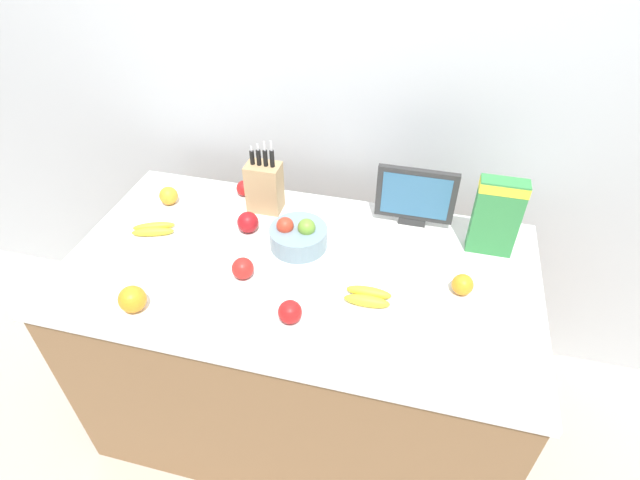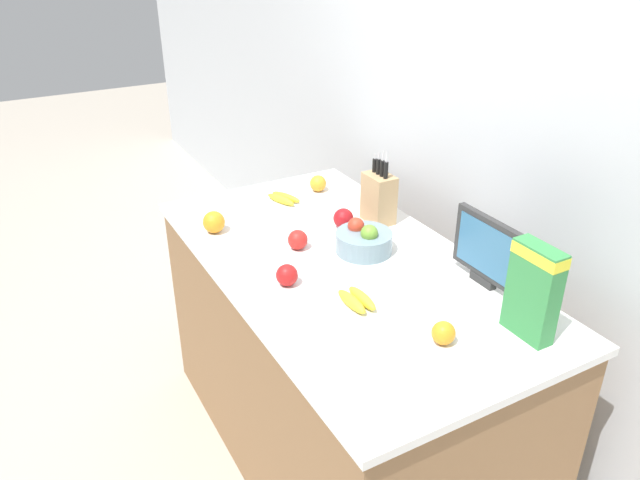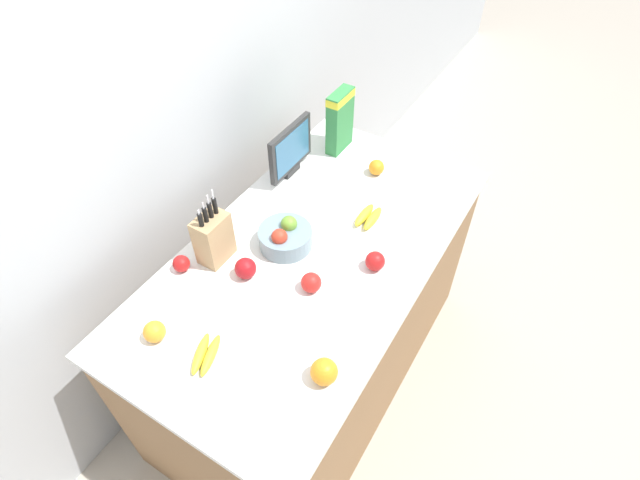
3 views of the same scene
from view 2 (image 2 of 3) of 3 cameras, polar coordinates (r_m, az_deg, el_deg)
The scene contains 16 objects.
ground_plane at distance 2.89m, azimuth 1.81°, elevation -18.38°, with size 14.00×14.00×0.00m, color #B2A899.
wall_back at distance 2.55m, azimuth 15.41°, elevation 8.82°, with size 9.00×0.06×2.60m.
counter at distance 2.57m, azimuth 1.96°, elevation -11.09°, with size 1.69×0.90×0.94m.
knife_block at distance 2.58m, azimuth 5.39°, elevation 3.89°, with size 0.14×0.09×0.32m.
small_monitor at distance 2.19m, azimuth 15.02°, elevation -0.86°, with size 0.30×0.03×0.25m.
cereal_box at distance 1.94m, azimuth 18.96°, elevation -4.17°, with size 0.16×0.07×0.30m.
fruit_bowl at distance 2.36m, azimuth 4.03°, elevation -0.04°, with size 0.22×0.22×0.12m.
banana_bunch_left at distance 2.06m, azimuth 3.39°, elevation -5.49°, with size 0.15×0.08×0.04m.
banana_bunch_right at distance 2.80m, azimuth -3.37°, elevation 3.84°, with size 0.17×0.12×0.03m.
apple_middle at distance 2.38m, azimuth -2.05°, elevation 0.03°, with size 0.08×0.08×0.08m, color red.
apple_leftmost at distance 2.15m, azimuth -3.04°, elevation -3.23°, with size 0.08×0.08×0.08m, color red.
apple_rear at distance 2.55m, azimuth 2.15°, elevation 2.00°, with size 0.08×0.08×0.08m, color #A31419.
apple_near_bananas at distance 2.74m, azimuth 5.16°, elevation 3.65°, with size 0.07×0.07×0.07m, color red.
orange_front_left at distance 2.54m, azimuth -9.68°, elevation 1.63°, with size 0.09×0.09×0.09m, color orange.
orange_mid_left at distance 2.89m, azimuth -0.18°, elevation 5.20°, with size 0.08×0.08×0.08m, color orange.
orange_front_center at distance 1.91m, azimuth 11.22°, elevation -8.34°, with size 0.07×0.07×0.07m, color orange.
Camera 2 is at (1.71, -1.05, 2.08)m, focal length 35.00 mm.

